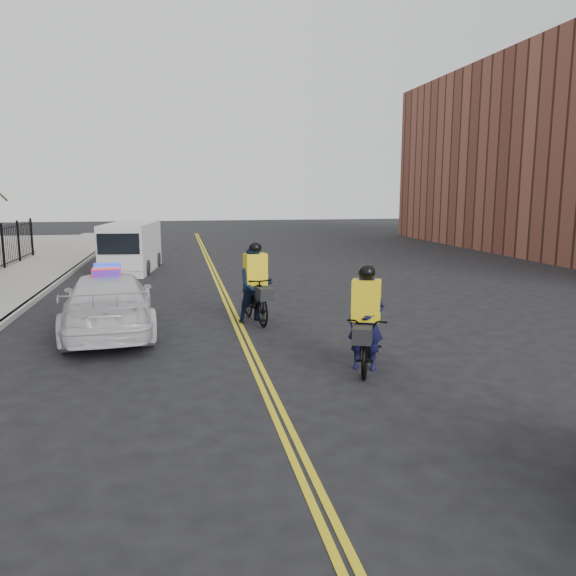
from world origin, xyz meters
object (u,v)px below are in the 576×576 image
(cyclist_near, at_px, (365,333))
(cyclist_far, at_px, (256,291))
(cargo_van, at_px, (131,248))
(police_cruiser, at_px, (109,303))

(cyclist_near, xyz_separation_m, cyclist_far, (-1.55, 4.38, 0.13))
(cargo_van, bearing_deg, cyclist_near, -63.02)
(police_cruiser, bearing_deg, cyclist_near, 138.14)
(cargo_van, bearing_deg, cyclist_far, -62.75)
(cyclist_near, distance_m, cyclist_far, 4.65)
(cyclist_near, relative_size, cyclist_far, 1.01)
(police_cruiser, relative_size, cyclist_near, 2.39)
(cyclist_near, bearing_deg, police_cruiser, 166.74)
(police_cruiser, bearing_deg, cyclist_far, -177.72)
(police_cruiser, height_order, cargo_van, cargo_van)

